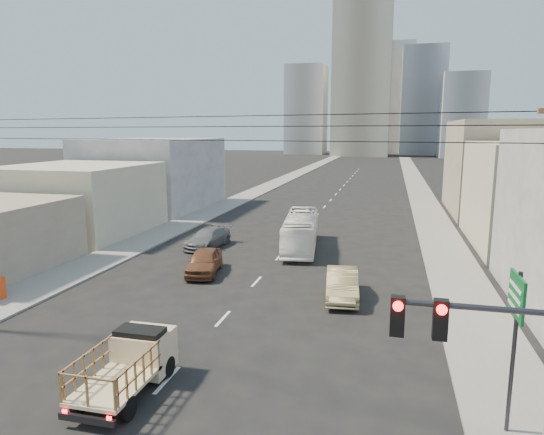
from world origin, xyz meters
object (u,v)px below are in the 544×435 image
at_px(flatbed_pickup, 129,361).
at_px(sedan_grey, 208,238).
at_px(green_sign, 516,314).
at_px(city_bus, 301,231).
at_px(sedan_brown, 204,261).
at_px(sedan_tan, 342,284).
at_px(traffic_signal, 501,386).

xyz_separation_m(flatbed_pickup, sedan_grey, (-5.07, 20.42, -0.37)).
height_order(flatbed_pickup, green_sign, green_sign).
distance_m(city_bus, green_sign, 23.71).
height_order(sedan_brown, green_sign, green_sign).
relative_size(sedan_tan, green_sign, 0.95).
bearing_deg(green_sign, traffic_signal, -105.55).
relative_size(flatbed_pickup, green_sign, 0.88).
height_order(city_bus, green_sign, green_sign).
bearing_deg(flatbed_pickup, sedan_brown, 101.14).
bearing_deg(sedan_grey, flatbed_pickup, -67.56).
height_order(city_bus, sedan_grey, city_bus).
bearing_deg(city_bus, sedan_tan, -75.26).
bearing_deg(sedan_brown, sedan_grey, 98.79).
distance_m(sedan_tan, green_sign, 12.64).
height_order(sedan_tan, green_sign, green_sign).
bearing_deg(sedan_tan, sedan_brown, 157.46).
bearing_deg(sedan_grey, sedan_brown, -61.94).
xyz_separation_m(sedan_tan, traffic_signal, (4.51, -15.78, 3.30)).
bearing_deg(sedan_brown, city_bus, 48.70).
relative_size(flatbed_pickup, sedan_brown, 0.96).
relative_size(city_bus, sedan_tan, 2.05).
distance_m(flatbed_pickup, city_bus, 21.84).
distance_m(flatbed_pickup, sedan_tan, 12.81).
xyz_separation_m(flatbed_pickup, sedan_brown, (-2.71, 13.79, -0.31)).
distance_m(city_bus, sedan_grey, 7.20).
bearing_deg(traffic_signal, sedan_tan, 105.97).
distance_m(sedan_brown, traffic_signal, 22.98).
bearing_deg(sedan_grey, traffic_signal, -49.23).
distance_m(city_bus, traffic_signal, 27.86).
xyz_separation_m(flatbed_pickup, green_sign, (12.10, 0.44, 2.65)).
distance_m(flatbed_pickup, traffic_signal, 12.02).
xyz_separation_m(sedan_brown, green_sign, (14.82, -13.35, 2.96)).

